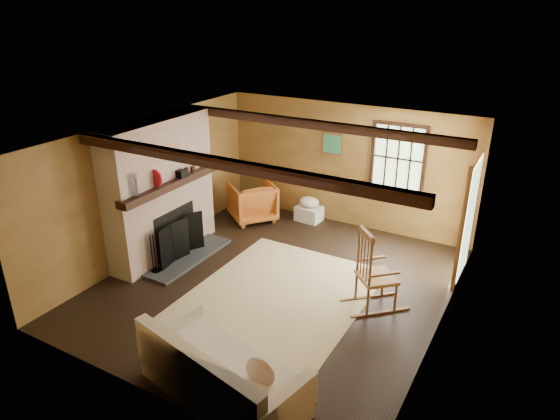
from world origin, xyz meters
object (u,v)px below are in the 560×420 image
Objects in this scene: rocking_chair at (374,275)px; fireplace at (162,195)px; armchair at (252,201)px; sofa at (220,377)px; laundry_basket at (309,214)px.

fireplace is at bearing 49.26° from rocking_chair.
sofa is at bearing 66.56° from armchair.
fireplace is 3.80m from rocking_chair.
sofa is at bearing 118.17° from rocking_chair.
rocking_chair is at bearing -46.70° from laundry_basket.
sofa is 5.08m from laundry_basket.
armchair is (-3.22, 1.80, -0.14)m from rocking_chair.
armchair is (-2.36, 4.39, 0.10)m from sofa.
rocking_chair is 2.51× the size of laundry_basket.
rocking_chair is 3.21m from laundry_basket.
laundry_basket is at bearing -0.22° from rocking_chair.
laundry_basket is at bearing 57.83° from fireplace.
sofa is at bearing -74.86° from laundry_basket.
fireplace is 3.85m from sofa.
sofa is (2.90, -2.40, -0.81)m from fireplace.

